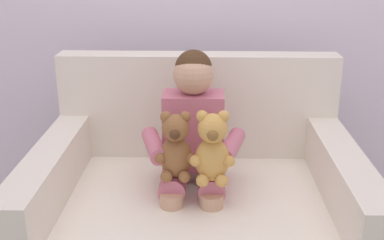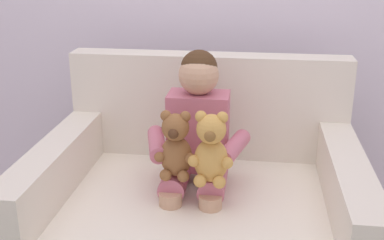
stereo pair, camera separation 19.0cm
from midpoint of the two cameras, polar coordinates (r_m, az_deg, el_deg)
name	(u,v)px [view 2 (the right image)]	position (r m, az deg, el deg)	size (l,w,h in m)	color
armchair	(198,216)	(2.19, 3.28, -11.05)	(1.33, 1.03, 0.91)	silver
seated_child	(197,140)	(2.08, 3.14, -2.32)	(0.45, 0.39, 0.82)	#C66B7F
plush_brown	(176,147)	(1.94, 0.91, -3.17)	(0.17, 0.13, 0.28)	brown
plush_honey	(211,150)	(1.89, 5.10, -3.56)	(0.17, 0.14, 0.29)	gold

